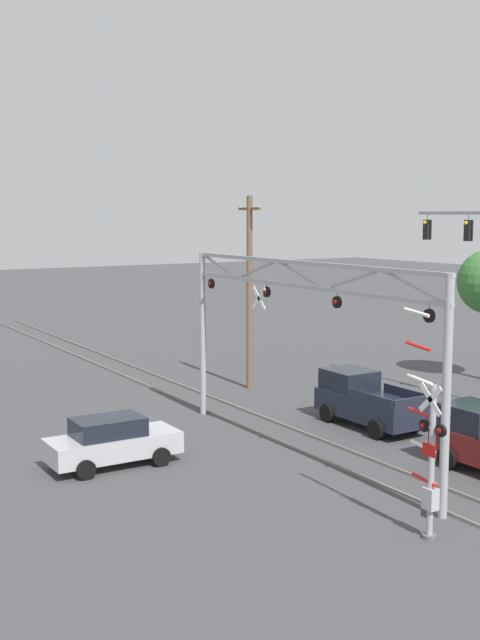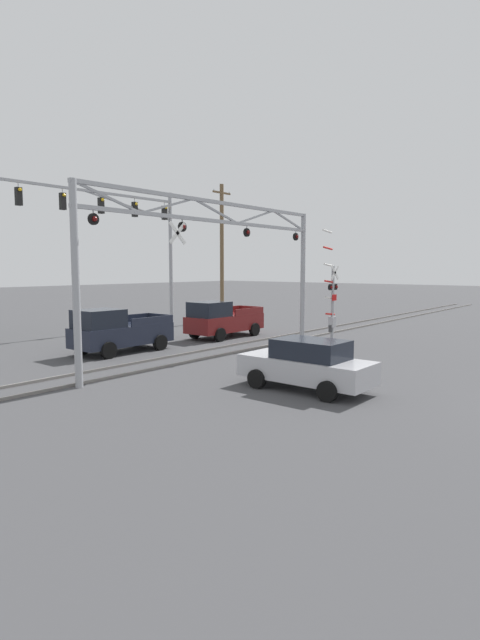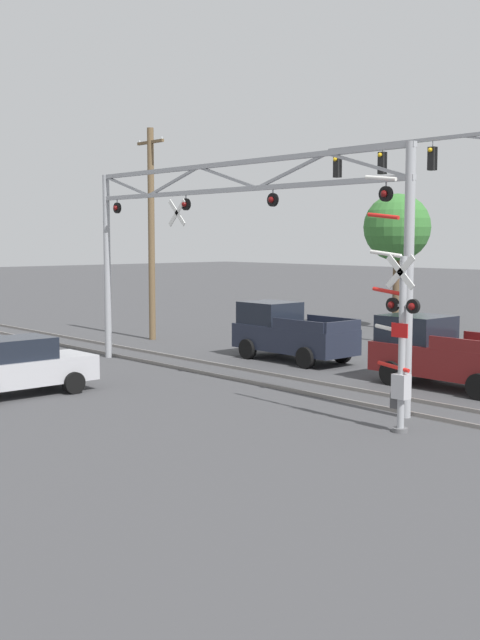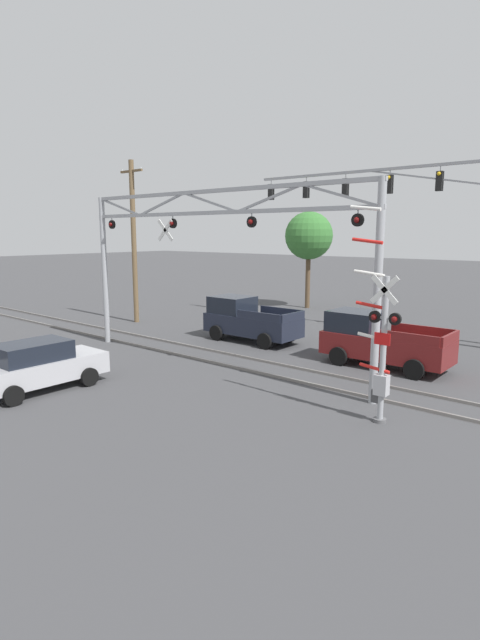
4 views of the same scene
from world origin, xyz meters
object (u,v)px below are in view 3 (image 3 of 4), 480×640
crossing_signal_mast (399,342)px  pickup_truck_lead (289,333)px  crossing_gantry (226,230)px  pickup_truck_following (444,354)px  background_tree_beyond_span (397,228)px  sedan_waiting (15,366)px  utility_pole_left (151,232)px

crossing_signal_mast → pickup_truck_lead: size_ratio=1.24×
crossing_gantry → pickup_truck_lead: (-1.80, 4.50, -3.64)m
pickup_truck_following → background_tree_beyond_span: 15.81m
sedan_waiting → pickup_truck_lead: bearing=87.6°
utility_pole_left → background_tree_beyond_span: (4.56, 11.13, 0.21)m
crossing_signal_mast → sedan_waiting: 10.81m
background_tree_beyond_span → crossing_signal_mast: bearing=-52.4°
crossing_signal_mast → background_tree_beyond_span: size_ratio=0.89×
crossing_signal_mast → utility_pole_left: bearing=162.1°
pickup_truck_lead → background_tree_beyond_span: background_tree_beyond_span is taller
pickup_truck_lead → background_tree_beyond_span: (-3.60, 10.92, 3.89)m
pickup_truck_following → utility_pole_left: utility_pole_left is taller
crossing_gantry → pickup_truck_following: 7.45m
sedan_waiting → background_tree_beyond_span: (-3.16, 21.30, 4.06)m
sedan_waiting → utility_pole_left: bearing=127.2°
crossing_gantry → pickup_truck_lead: bearing=111.8°
pickup_truck_following → background_tree_beyond_span: (-10.39, 11.26, 3.88)m
crossing_signal_mast → background_tree_beyond_span: background_tree_beyond_span is taller
background_tree_beyond_span → pickup_truck_following: bearing=-47.3°
pickup_truck_lead → utility_pole_left: 8.95m
pickup_truck_lead → sedan_waiting: size_ratio=1.09×
crossing_gantry → utility_pole_left: utility_pole_left is taller
crossing_gantry → sedan_waiting: bearing=-110.8°
pickup_truck_following → utility_pole_left: bearing=179.5°
crossing_gantry → pickup_truck_following: size_ratio=2.85×
crossing_gantry → pickup_truck_lead: size_ratio=2.91×
crossing_gantry → crossing_signal_mast: crossing_gantry is taller
sedan_waiting → utility_pole_left: (-7.72, 10.17, 3.86)m
utility_pole_left → crossing_signal_mast: bearing=-17.9°
utility_pole_left → sedan_waiting: bearing=-52.8°
sedan_waiting → utility_pole_left: utility_pole_left is taller
crossing_gantry → crossing_signal_mast: size_ratio=2.35×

